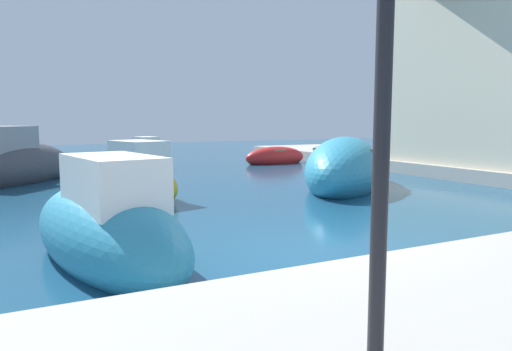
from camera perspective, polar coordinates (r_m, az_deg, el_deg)
name	(u,v)px	position (r m, az deg, el deg)	size (l,w,h in m)	color
ground	(306,251)	(8.35, 6.02, -9.00)	(80.00, 80.00, 0.00)	navy
quay_promenade	(493,218)	(10.97, 26.51, -4.54)	(44.00, 32.00, 0.50)	#ADA89E
moored_boat_0	(149,159)	(23.01, -12.69, 1.92)	(1.96, 3.39, 1.70)	gold
moored_boat_2	(135,180)	(14.26, -14.30, -0.53)	(2.59, 4.19, 1.98)	gold
moored_boat_3	(275,157)	(24.80, 2.32, 2.19)	(3.59, 1.53, 1.13)	#B21E1E
moored_boat_4	(344,169)	(16.31, 10.52, 0.77)	(6.19, 6.31, 2.18)	teal
moored_boat_5	(107,229)	(8.00, -17.37, -6.08)	(2.51, 5.13, 2.06)	teal
moored_boat_6	(11,165)	(19.23, -27.20, 1.11)	(5.37, 5.60, 2.46)	#3F3F47
waterfront_building_main	(505,63)	(21.59, 27.64, 11.85)	(5.80, 8.20, 7.86)	beige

